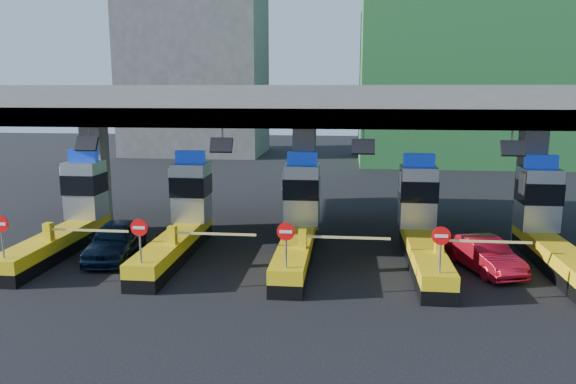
# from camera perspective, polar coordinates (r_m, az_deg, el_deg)

# --- Properties ---
(ground) EXTENTS (120.00, 120.00, 0.00)m
(ground) POSITION_cam_1_polar(r_m,az_deg,el_deg) (23.53, 1.05, -6.52)
(ground) COLOR black
(ground) RESTS_ON ground
(toll_canopy) EXTENTS (28.00, 12.09, 7.00)m
(toll_canopy) POSITION_cam_1_polar(r_m,az_deg,el_deg) (25.36, 1.69, 8.80)
(toll_canopy) COLOR slate
(toll_canopy) RESTS_ON ground
(toll_lane_far_left) EXTENTS (4.43, 8.00, 4.16)m
(toll_lane_far_left) POSITION_cam_1_polar(r_m,az_deg,el_deg) (26.24, -21.20, -2.30)
(toll_lane_far_left) COLOR black
(toll_lane_far_left) RESTS_ON ground
(toll_lane_left) EXTENTS (4.43, 8.00, 4.16)m
(toll_lane_left) POSITION_cam_1_polar(r_m,az_deg,el_deg) (24.36, -10.68, -2.71)
(toll_lane_left) COLOR black
(toll_lane_left) RESTS_ON ground
(toll_lane_center) EXTENTS (4.43, 8.00, 4.16)m
(toll_lane_center) POSITION_cam_1_polar(r_m,az_deg,el_deg) (23.42, 1.12, -3.06)
(toll_lane_center) COLOR black
(toll_lane_center) RESTS_ON ground
(toll_lane_right) EXTENTS (4.43, 8.00, 4.16)m
(toll_lane_right) POSITION_cam_1_polar(r_m,az_deg,el_deg) (23.53, 13.36, -3.28)
(toll_lane_right) COLOR black
(toll_lane_right) RESTS_ON ground
(toll_lane_far_right) EXTENTS (4.43, 8.00, 4.16)m
(toll_lane_far_right) POSITION_cam_1_polar(r_m,az_deg,el_deg) (24.68, 24.98, -3.36)
(toll_lane_far_right) COLOR black
(toll_lane_far_right) RESTS_ON ground
(bg_building_scaffold) EXTENTS (18.00, 12.00, 28.00)m
(bg_building_scaffold) POSITION_cam_1_polar(r_m,az_deg,el_deg) (55.77, 17.27, 17.41)
(bg_building_scaffold) COLOR #1E5926
(bg_building_scaffold) RESTS_ON ground
(bg_building_concrete) EXTENTS (14.00, 10.00, 18.00)m
(bg_building_concrete) POSITION_cam_1_polar(r_m,az_deg,el_deg) (60.59, -9.36, 12.40)
(bg_building_concrete) COLOR #4C4C49
(bg_building_concrete) RESTS_ON ground
(van) EXTENTS (2.30, 4.63, 1.51)m
(van) POSITION_cam_1_polar(r_m,az_deg,el_deg) (24.14, -17.12, -4.69)
(van) COLOR black
(van) RESTS_ON ground
(red_car) EXTENTS (2.51, 4.13, 1.28)m
(red_car) POSITION_cam_1_polar(r_m,az_deg,el_deg) (22.77, 19.33, -6.03)
(red_car) COLOR #A10C1B
(red_car) RESTS_ON ground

